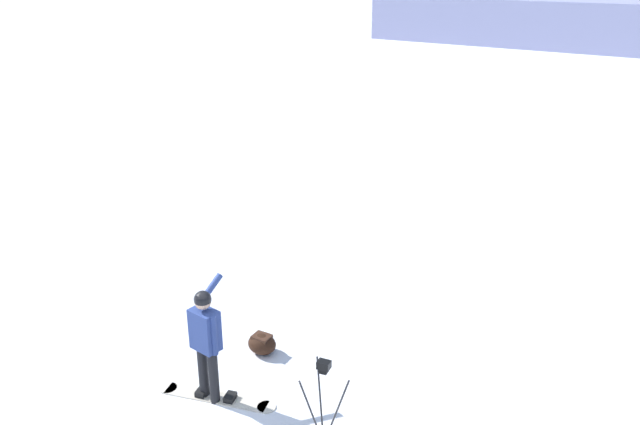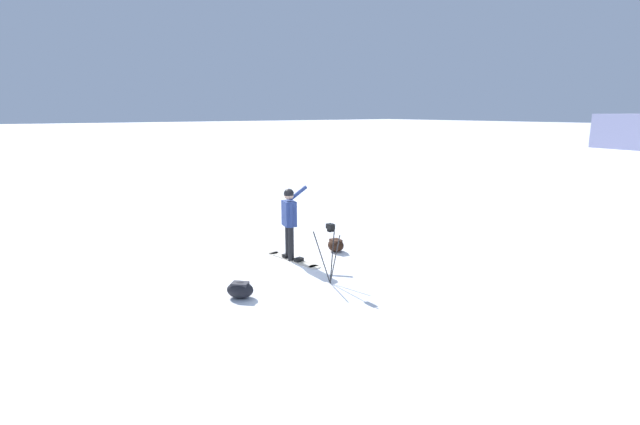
{
  "view_description": "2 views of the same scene",
  "coord_description": "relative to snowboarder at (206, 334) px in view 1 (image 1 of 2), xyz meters",
  "views": [
    {
      "loc": [
        5.6,
        4.33,
        5.85
      ],
      "look_at": [
        -2.28,
        0.82,
        2.44
      ],
      "focal_mm": 35.95,
      "sensor_mm": 36.0,
      "label": 1
    },
    {
      "loc": [
        5.19,
        9.08,
        3.51
      ],
      "look_at": [
        -0.99,
        0.61,
        1.26
      ],
      "focal_mm": 26.56,
      "sensor_mm": 36.0,
      "label": 2
    }
  ],
  "objects": [
    {
      "name": "snowboard",
      "position": [
        -0.03,
        0.07,
        -1.04
      ],
      "size": [
        0.48,
        1.79,
        0.1
      ],
      "color": "beige",
      "rests_on": "ground_plane"
    },
    {
      "name": "snowboarder",
      "position": [
        0.0,
        0.0,
        0.0
      ],
      "size": [
        0.74,
        0.46,
        1.76
      ],
      "color": "black",
      "rests_on": "ground_plane"
    },
    {
      "name": "camera_tripod",
      "position": [
        0.2,
        1.85,
        -0.15
      ],
      "size": [
        0.59,
        0.59,
        1.28
      ],
      "color": "#262628",
      "rests_on": "ground_plane"
    },
    {
      "name": "gear_bag_large",
      "position": [
        -1.3,
        0.13,
        -0.89
      ],
      "size": [
        0.43,
        0.51,
        0.33
      ],
      "color": "black",
      "rests_on": "ground_plane"
    }
  ]
}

